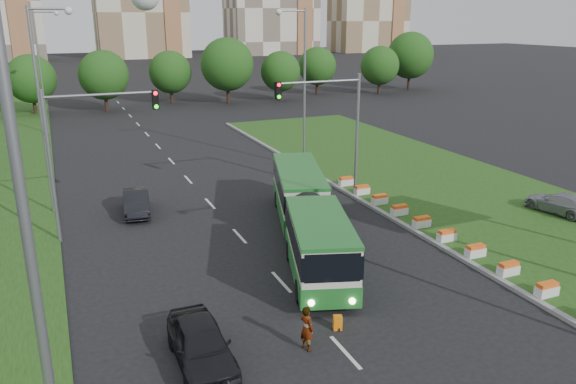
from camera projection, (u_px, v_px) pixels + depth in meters
name	position (u px, v px, depth m)	size (l,w,h in m)	color
ground	(340.00, 271.00, 26.31)	(360.00, 360.00, 0.00)	black
grass_median	(454.00, 191.00, 38.15)	(14.00, 60.00, 0.15)	#1E4012
median_kerb	(366.00, 203.00, 35.56)	(0.30, 60.00, 0.18)	gray
lane_markings	(182.00, 173.00, 42.77)	(0.20, 100.00, 0.01)	beige
flower_planters	(434.00, 228.00, 30.33)	(1.10, 20.30, 0.60)	silver
traffic_mast_median	(335.00, 117.00, 35.27)	(5.76, 0.32, 8.00)	gray
traffic_mast_left	(82.00, 140.00, 28.76)	(5.76, 0.32, 8.00)	gray
street_lamps	(215.00, 115.00, 32.19)	(36.00, 60.00, 12.00)	gray
tree_line	(217.00, 69.00, 77.02)	(120.00, 8.00, 9.00)	#1A4412
articulated_bus	(303.00, 214.00, 29.15)	(2.46, 15.77, 2.60)	beige
car_left_near	(201.00, 344.00, 19.04)	(1.81, 4.51, 1.54)	black
car_left_far	(136.00, 202.00, 33.77)	(1.48, 4.26, 1.40)	black
car_median	(561.00, 203.00, 33.43)	(1.74, 4.28, 1.24)	gray
pedestrian	(307.00, 328.00, 19.87)	(0.61, 0.40, 1.69)	gray
shopping_trolley	(338.00, 323.00, 21.31)	(0.33, 0.35, 0.56)	orange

